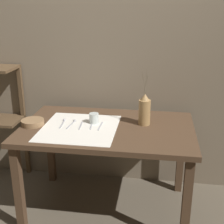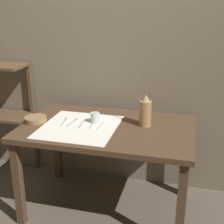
% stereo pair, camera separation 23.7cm
% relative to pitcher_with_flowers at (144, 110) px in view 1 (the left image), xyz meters
% --- Properties ---
extents(ground_plane, '(12.00, 12.00, 0.00)m').
position_rel_pitcher_with_flowers_xyz_m(ground_plane, '(-0.28, -0.09, -0.87)').
color(ground_plane, brown).
extents(stone_wall_back, '(7.00, 0.06, 2.40)m').
position_rel_pitcher_with_flowers_xyz_m(stone_wall_back, '(-0.28, 0.44, 0.33)').
color(stone_wall_back, '#7A6B56').
rests_on(stone_wall_back, ground_plane).
extents(wooden_table, '(1.34, 0.84, 0.75)m').
position_rel_pitcher_with_flowers_xyz_m(wooden_table, '(-0.28, -0.09, -0.21)').
color(wooden_table, '#4C3523').
rests_on(wooden_table, ground_plane).
extents(linen_cloth, '(0.57, 0.61, 0.00)m').
position_rel_pitcher_with_flowers_xyz_m(linen_cloth, '(-0.49, -0.15, -0.11)').
color(linen_cloth, white).
rests_on(linen_cloth, wooden_table).
extents(pitcher_with_flowers, '(0.09, 0.09, 0.44)m').
position_rel_pitcher_with_flowers_xyz_m(pitcher_with_flowers, '(0.00, 0.00, 0.00)').
color(pitcher_with_flowers, '#A87F4C').
rests_on(pitcher_with_flowers, wooden_table).
extents(wooden_bowl, '(0.18, 0.18, 0.04)m').
position_rel_pitcher_with_flowers_xyz_m(wooden_bowl, '(-0.86, -0.15, -0.09)').
color(wooden_bowl, '#8E6B47').
rests_on(wooden_bowl, wooden_table).
extents(glass_tumbler_near, '(0.07, 0.07, 0.08)m').
position_rel_pitcher_with_flowers_xyz_m(glass_tumbler_near, '(-0.39, -0.04, -0.07)').
color(glass_tumbler_near, silver).
rests_on(glass_tumbler_near, wooden_table).
extents(spoon_inner, '(0.03, 0.18, 0.02)m').
position_rel_pitcher_with_flowers_xyz_m(spoon_inner, '(-0.64, -0.05, -0.11)').
color(spoon_inner, '#A8A8AD').
rests_on(spoon_inner, wooden_table).
extents(spoon_outer, '(0.04, 0.18, 0.02)m').
position_rel_pitcher_with_flowers_xyz_m(spoon_outer, '(-0.56, -0.06, -0.11)').
color(spoon_outer, '#A8A8AD').
rests_on(spoon_outer, wooden_table).
extents(fork_outer, '(0.03, 0.17, 0.00)m').
position_rel_pitcher_with_flowers_xyz_m(fork_outer, '(-0.49, -0.11, -0.11)').
color(fork_outer, '#A8A8AD').
rests_on(fork_outer, wooden_table).
extents(fork_inner, '(0.02, 0.17, 0.00)m').
position_rel_pitcher_with_flowers_xyz_m(fork_inner, '(-0.40, -0.10, -0.11)').
color(fork_inner, '#A8A8AD').
rests_on(fork_inner, wooden_table).
extents(knife_center, '(0.01, 0.17, 0.00)m').
position_rel_pitcher_with_flowers_xyz_m(knife_center, '(-0.33, -0.10, -0.11)').
color(knife_center, '#A8A8AD').
rests_on(knife_center, wooden_table).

